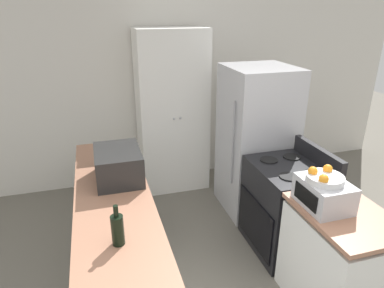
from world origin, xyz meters
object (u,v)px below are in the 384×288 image
Objects in this scene: refrigerator at (256,141)px; toaster_oven at (324,194)px; pantry_cabinet at (172,112)px; microwave at (119,165)px; stove at (286,207)px; fruit_bowl at (324,177)px; wine_bottle at (118,229)px.

refrigerator is 4.40× the size of toaster_oven.
microwave is at bearing -119.93° from pantry_cabinet.
stove is 3.92× the size of fruit_bowl.
wine_bottle is 0.72× the size of toaster_oven.
pantry_cabinet is 4.07× the size of microwave.
stove is 1.87m from wine_bottle.
fruit_bowl is (1.49, 0.01, 0.14)m from wine_bottle.
toaster_oven is (1.51, 0.02, -0.00)m from wine_bottle.
microwave is (-0.81, -1.40, -0.00)m from pantry_cabinet.
toaster_oven is 0.14m from fruit_bowl.
pantry_cabinet is 1.95× the size of stove.
stove is 0.97m from fruit_bowl.
pantry_cabinet is 1.87m from stove.
stove is at bearing -64.74° from pantry_cabinet.
fruit_bowl is (-0.20, -1.47, 0.29)m from refrigerator.
wine_bottle is at bearing -179.44° from fruit_bowl.
stove is 0.62× the size of refrigerator.
pantry_cabinet is 1.21× the size of refrigerator.
microwave is at bearing 84.41° from wine_bottle.
pantry_cabinet is 2.36m from toaster_oven.
fruit_bowl is at bearing 0.56° from wine_bottle.
pantry_cabinet reaches higher than fruit_bowl.
wine_bottle is at bearing -138.79° from refrigerator.
pantry_cabinet is 7.38× the size of wine_bottle.
wine_bottle is (-0.09, -0.89, -0.03)m from microwave.
microwave is 1.82× the size of wine_bottle.
fruit_bowl reaches higher than microwave.
toaster_oven is (0.62, -2.28, -0.03)m from pantry_cabinet.
stove is at bearing 76.59° from fruit_bowl.
microwave is (-1.61, -0.59, 0.18)m from refrigerator.
wine_bottle is (-1.69, -1.48, 0.16)m from refrigerator.
refrigerator is 1.49m from toaster_oven.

